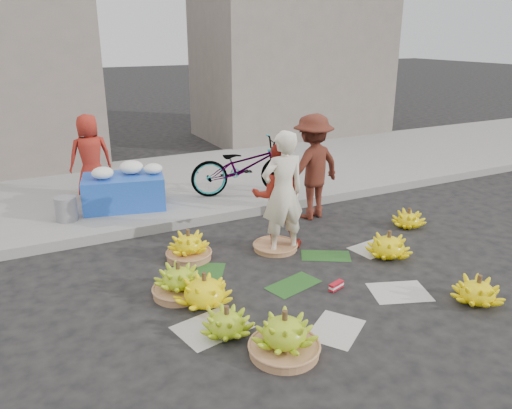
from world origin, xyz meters
name	(u,v)px	position (x,y,z in m)	size (l,w,h in m)	color
ground	(292,276)	(0.00, 0.00, 0.00)	(80.00, 80.00, 0.00)	black
curb	(222,215)	(0.00, 2.20, 0.07)	(40.00, 0.25, 0.15)	gray
sidewalk	(180,182)	(0.00, 4.30, 0.06)	(40.00, 4.00, 0.12)	gray
building_right	(292,45)	(4.50, 7.70, 2.50)	(5.00, 3.00, 5.00)	gray
newspaper_scatter	(330,306)	(0.00, -0.80, 0.00)	(3.20, 1.80, 0.00)	beige
banana_leaves	(277,271)	(-0.10, 0.20, 0.00)	(2.00, 1.00, 0.00)	#1A4918
banana_bunch_0	(205,291)	(-1.20, -0.15, 0.17)	(0.74, 0.74, 0.39)	#FFE90C
banana_bunch_1	(227,323)	(-1.21, -0.79, 0.14)	(0.66, 0.66, 0.32)	#83B119
banana_bunch_2	(284,335)	(-0.86, -1.30, 0.19)	(0.65, 0.65, 0.45)	#A16A43
banana_bunch_3	(478,291)	(1.50, -1.46, 0.15)	(0.64, 0.64, 0.34)	#FFE90C
banana_bunch_4	(388,245)	(1.42, -0.09, 0.16)	(0.71, 0.71, 0.37)	#FFE90C
banana_bunch_5	(408,219)	(2.43, 0.61, 0.13)	(0.60, 0.60, 0.30)	#FFE90C
banana_bunch_6	(179,281)	(-1.38, 0.18, 0.18)	(0.62, 0.62, 0.42)	#A16A43
banana_bunch_7	(189,247)	(-0.96, 1.05, 0.17)	(0.58, 0.58, 0.41)	#A16A43
basket_spare	(275,247)	(0.21, 0.80, 0.03)	(0.59, 0.59, 0.07)	#A16A43
incense_stack	(336,286)	(0.29, -0.52, 0.05)	(0.21, 0.07, 0.08)	#B51321
vendor_cream	(283,193)	(0.25, 0.70, 0.83)	(0.61, 0.40, 1.67)	#F6E9CF
vendor_red	(277,196)	(0.29, 0.91, 0.72)	(0.70, 0.55, 1.44)	#AF2A1A
man_striped	(312,167)	(1.33, 1.66, 0.83)	(1.08, 0.62, 1.66)	maroon
flower_table	(124,189)	(-1.30, 3.15, 0.42)	(1.41, 1.05, 0.74)	blue
grey_bucket	(66,209)	(-2.24, 2.94, 0.30)	(0.33, 0.33, 0.37)	gray
flower_vendor	(90,156)	(-1.66, 3.93, 0.84)	(0.70, 0.46, 1.44)	#AF2A1A
bicycle	(244,166)	(0.75, 2.92, 0.62)	(1.88, 0.66, 0.99)	gray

